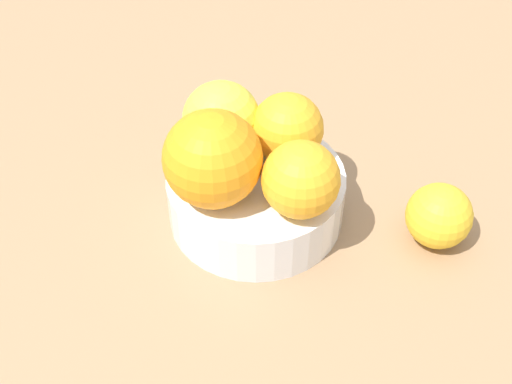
# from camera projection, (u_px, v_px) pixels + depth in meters

# --- Properties ---
(ground_plane) EXTENTS (1.10, 1.10, 0.02)m
(ground_plane) POSITION_uv_depth(u_px,v_px,m) (256.00, 222.00, 0.69)
(ground_plane) COLOR #997551
(fruit_bowl) EXTENTS (0.17, 0.17, 0.05)m
(fruit_bowl) POSITION_uv_depth(u_px,v_px,m) (256.00, 197.00, 0.66)
(fruit_bowl) COLOR white
(fruit_bowl) RESTS_ON ground_plane
(orange_in_bowl_0) EXTENTS (0.07, 0.07, 0.07)m
(orange_in_bowl_0) POSITION_uv_depth(u_px,v_px,m) (301.00, 180.00, 0.59)
(orange_in_bowl_0) COLOR #F9A823
(orange_in_bowl_0) RESTS_ON fruit_bowl
(orange_in_bowl_1) EXTENTS (0.07, 0.07, 0.07)m
(orange_in_bowl_1) POSITION_uv_depth(u_px,v_px,m) (287.00, 129.00, 0.64)
(orange_in_bowl_1) COLOR #F9A823
(orange_in_bowl_1) RESTS_ON fruit_bowl
(orange_in_bowl_2) EXTENTS (0.09, 0.09, 0.09)m
(orange_in_bowl_2) POSITION_uv_depth(u_px,v_px,m) (215.00, 162.00, 0.59)
(orange_in_bowl_2) COLOR orange
(orange_in_bowl_2) RESTS_ON fruit_bowl
(orange_in_bowl_3) EXTENTS (0.07, 0.07, 0.07)m
(orange_in_bowl_3) POSITION_uv_depth(u_px,v_px,m) (221.00, 119.00, 0.64)
(orange_in_bowl_3) COLOR yellow
(orange_in_bowl_3) RESTS_ON fruit_bowl
(orange_loose_0) EXTENTS (0.06, 0.06, 0.06)m
(orange_loose_0) POSITION_uv_depth(u_px,v_px,m) (439.00, 216.00, 0.63)
(orange_loose_0) COLOR yellow
(orange_loose_0) RESTS_ON ground_plane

